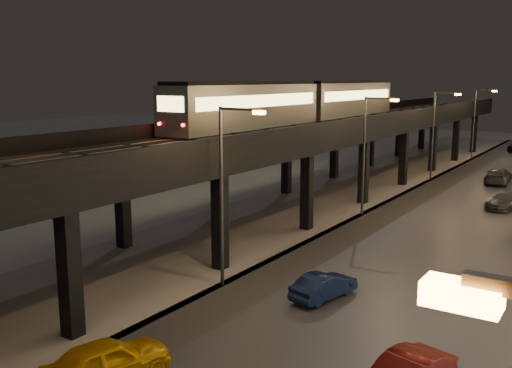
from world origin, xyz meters
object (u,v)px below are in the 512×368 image
Objects in this scene: car_taxi at (107,362)px; car_onc_white at (505,201)px; car_near_white at (324,287)px; subway_train at (304,101)px; car_mid_dark at (498,176)px.

car_taxi reaches higher than car_onc_white.
subway_train is at bearing -47.01° from car_near_white.
car_taxi is at bearing 87.48° from car_near_white.
car_near_white is at bearing 84.93° from car_mid_dark.
car_near_white is at bearing -59.36° from subway_train.
car_taxi is at bearing -72.90° from subway_train.
car_mid_dark reaches higher than car_near_white.
car_onc_white is (2.64, -11.46, -0.11)m from car_mid_dark.
subway_train reaches higher than car_mid_dark.
car_mid_dark is (1.08, 36.50, 0.16)m from car_near_white.
subway_train is at bearing -157.29° from car_onc_white.
subway_train is 21.66m from car_mid_dark.
car_mid_dark is at bearing -79.34° from car_near_white.
subway_train reaches higher than car_onc_white.
subway_train is 34.98m from car_taxi.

